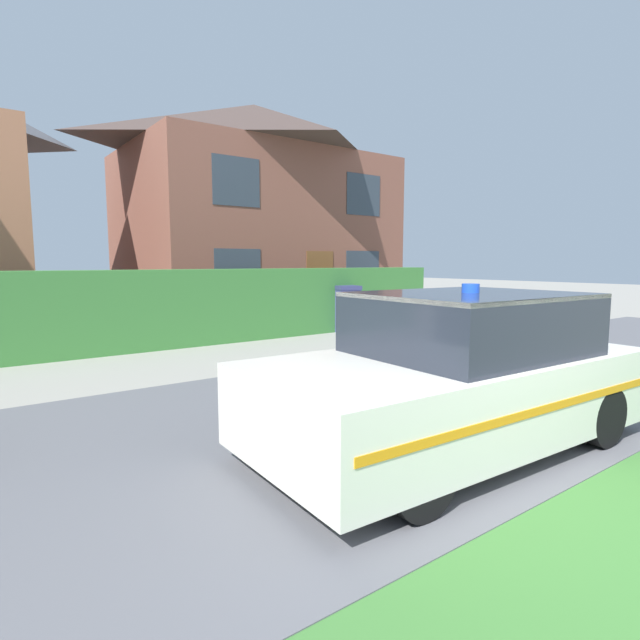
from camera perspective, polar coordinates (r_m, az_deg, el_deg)
road_strip at (r=5.91m, az=2.19°, el=-10.74°), size 28.00×5.14×0.01m
garden_hedge at (r=10.86m, az=-16.21°, el=1.29°), size 14.50×0.67×1.62m
police_car at (r=4.95m, az=15.22°, el=-5.99°), size 4.00×1.99×1.55m
house_right at (r=17.65m, az=-7.38°, el=12.45°), size 8.63×6.33×7.02m
wheelie_bin at (r=12.63m, az=2.97°, el=1.30°), size 0.74×0.81×1.18m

